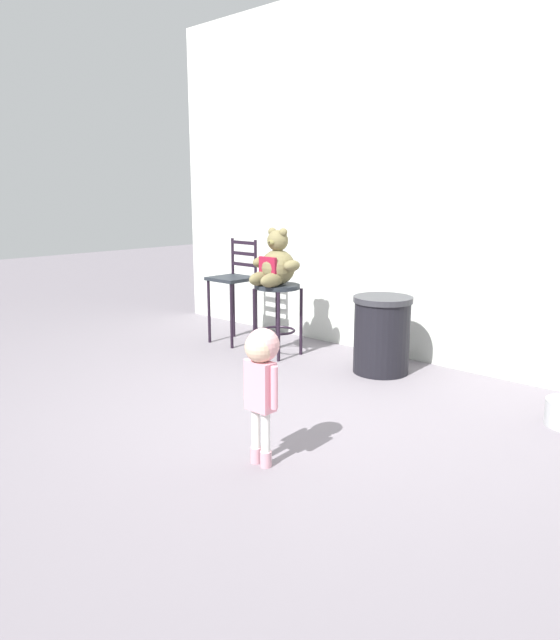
% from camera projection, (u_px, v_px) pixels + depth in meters
% --- Properties ---
extents(ground_plane, '(24.00, 24.00, 0.00)m').
position_uv_depth(ground_plane, '(288.00, 417.00, 4.26)').
color(ground_plane, slate).
extents(building_wall, '(6.89, 0.30, 3.56)m').
position_uv_depth(building_wall, '(441.00, 172.00, 5.37)').
color(building_wall, silver).
rests_on(building_wall, ground_plane).
extents(bar_stool_with_teddy, '(0.44, 0.44, 0.71)m').
position_uv_depth(bar_stool_with_teddy, '(278.00, 304.00, 5.79)').
color(bar_stool_with_teddy, '#20252B').
rests_on(bar_stool_with_teddy, ground_plane).
extents(teddy_bear, '(0.53, 0.48, 0.55)m').
position_uv_depth(teddy_bear, '(276.00, 264.00, 5.68)').
color(teddy_bear, brown).
rests_on(teddy_bear, bar_stool_with_teddy).
extents(child_walking, '(0.26, 0.21, 0.83)m').
position_uv_depth(child_walking, '(261.00, 367.00, 3.39)').
color(child_walking, '#C48F9C').
rests_on(child_walking, ground_plane).
extents(trash_bin, '(0.53, 0.53, 0.70)m').
position_uv_depth(trash_bin, '(382.00, 334.00, 5.25)').
color(trash_bin, black).
rests_on(trash_bin, ground_plane).
extents(bar_chair_empty, '(0.42, 0.42, 1.11)m').
position_uv_depth(bar_chair_empty, '(234.00, 283.00, 6.28)').
color(bar_chair_empty, '#20252B').
rests_on(bar_chair_empty, ground_plane).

